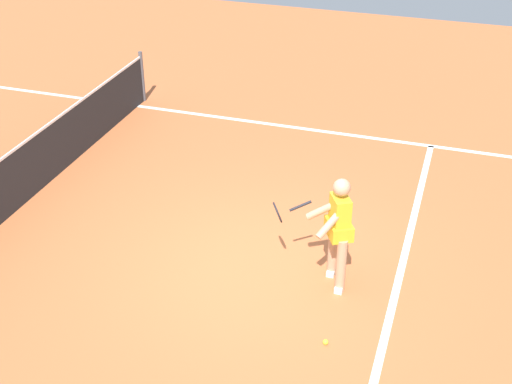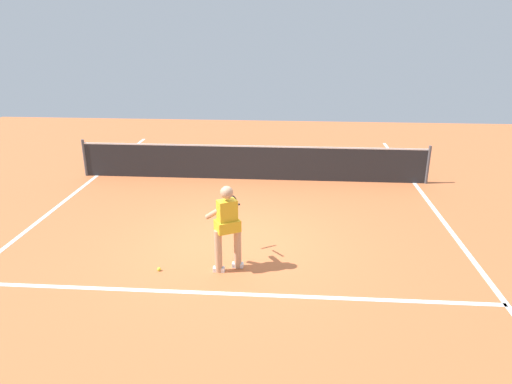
% 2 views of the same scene
% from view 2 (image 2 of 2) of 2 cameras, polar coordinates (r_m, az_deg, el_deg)
% --- Properties ---
extents(ground_plane, '(24.60, 24.60, 0.00)m').
position_cam_2_polar(ground_plane, '(9.30, -2.53, -6.18)').
color(ground_plane, '#C66638').
extents(service_line_marking, '(8.85, 0.10, 0.01)m').
position_cam_2_polar(service_line_marking, '(7.69, -4.16, -12.23)').
color(service_line_marking, white).
rests_on(service_line_marking, ground).
extents(sideline_left_marking, '(0.10, 16.92, 0.01)m').
position_cam_2_polar(sideline_left_marking, '(10.73, -26.79, -4.74)').
color(sideline_left_marking, white).
rests_on(sideline_left_marking, ground).
extents(sideline_right_marking, '(0.10, 16.92, 0.01)m').
position_cam_2_polar(sideline_right_marking, '(9.85, 24.16, -6.47)').
color(sideline_right_marking, white).
rests_on(sideline_right_marking, ground).
extents(court_net, '(9.53, 0.08, 1.04)m').
position_cam_2_polar(court_net, '(12.84, -0.50, 3.63)').
color(court_net, '#4C4C51').
rests_on(court_net, ground).
extents(tennis_player, '(0.68, 1.14, 1.55)m').
position_cam_2_polar(tennis_player, '(8.01, -3.52, -3.97)').
color(tennis_player, tan).
rests_on(tennis_player, ground).
extents(tennis_ball_near, '(0.07, 0.07, 0.07)m').
position_cam_2_polar(tennis_ball_near, '(8.46, -11.76, -9.19)').
color(tennis_ball_near, '#D1E533').
rests_on(tennis_ball_near, ground).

